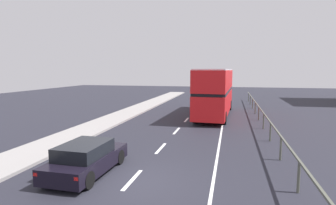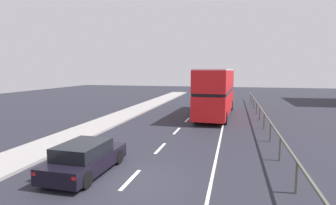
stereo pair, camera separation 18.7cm
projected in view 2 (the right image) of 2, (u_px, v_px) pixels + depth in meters
ground_plane at (130, 181)px, 10.47m from camera, size 73.77×120.00×0.10m
near_sidewalk_kerb at (0, 165)px, 11.86m from camera, size 2.62×80.00×0.14m
lane_paint_markings at (204, 132)px, 18.60m from camera, size 3.18×46.00×0.01m
bridge_side_railing at (267, 121)px, 17.64m from camera, size 0.10×42.00×1.15m
double_decker_bus_red at (216, 91)px, 24.89m from camera, size 3.03×11.10×4.27m
hatchback_car_near at (85, 158)px, 11.06m from camera, size 1.89×4.11×1.30m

